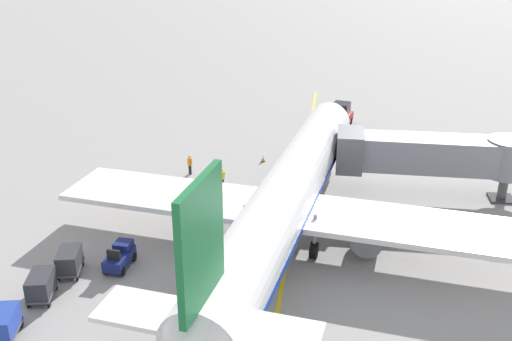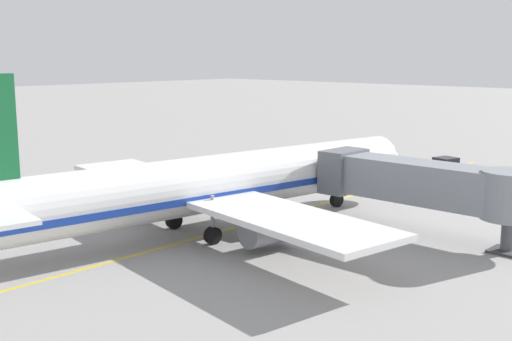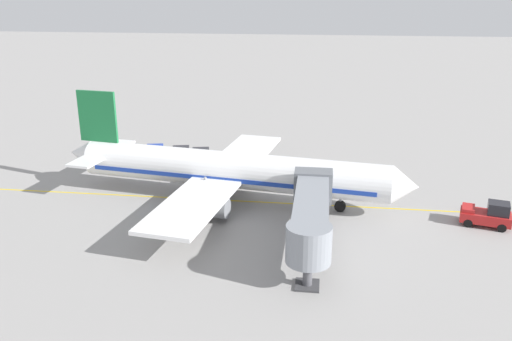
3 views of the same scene
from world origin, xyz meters
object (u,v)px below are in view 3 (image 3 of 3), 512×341
at_px(jet_bridge, 311,213).
at_px(baggage_tug_lead, 205,162).
at_px(baggage_cart_second_in_train, 181,151).
at_px(ground_crew_loader, 305,175).
at_px(ground_crew_wing_walker, 328,167).
at_px(baggage_cart_front, 201,153).
at_px(parked_airliner, 229,170).
at_px(baggage_cart_third_in_train, 155,150).
at_px(pushback_tractor, 488,215).
at_px(safety_cone_nose_left, 363,191).

xyz_separation_m(jet_bridge, baggage_tug_lead, (-20.20, -13.43, -2.74)).
bearing_deg(baggage_cart_second_in_train, ground_crew_loader, 65.96).
relative_size(baggage_cart_second_in_train, ground_crew_wing_walker, 1.76).
distance_m(baggage_tug_lead, baggage_cart_front, 2.99).
relative_size(parked_airliner, baggage_tug_lead, 14.46).
bearing_deg(baggage_cart_third_in_train, ground_crew_loader, 69.24).
distance_m(baggage_tug_lead, ground_crew_loader, 12.99).
bearing_deg(baggage_cart_front, pushback_tractor, 62.63).
relative_size(pushback_tractor, baggage_cart_front, 1.61).
bearing_deg(ground_crew_wing_walker, baggage_cart_second_in_train, -101.80).
bearing_deg(pushback_tractor, jet_bridge, -66.29).
xyz_separation_m(baggage_cart_front, ground_crew_loader, (6.78, 13.51, 0.00)).
bearing_deg(pushback_tractor, ground_crew_loader, -117.94).
height_order(pushback_tractor, safety_cone_nose_left, pushback_tractor).
height_order(baggage_cart_front, ground_crew_loader, ground_crew_loader).
bearing_deg(ground_crew_loader, parked_airliner, -52.56).
bearing_deg(ground_crew_wing_walker, jet_bridge, -4.47).
relative_size(parked_airliner, safety_cone_nose_left, 63.21).
bearing_deg(parked_airliner, baggage_cart_front, -154.78).
height_order(ground_crew_wing_walker, safety_cone_nose_left, ground_crew_wing_walker).
distance_m(pushback_tractor, safety_cone_nose_left, 12.72).
height_order(baggage_cart_second_in_train, ground_crew_wing_walker, ground_crew_wing_walker).
distance_m(parked_airliner, baggage_cart_front, 14.09).
xyz_separation_m(jet_bridge, ground_crew_loader, (-16.16, -1.09, -2.50)).
xyz_separation_m(baggage_tug_lead, ground_crew_wing_walker, (0.73, 14.95, 0.24)).
height_order(jet_bridge, baggage_cart_second_in_train, jet_bridge).
bearing_deg(safety_cone_nose_left, baggage_tug_lead, -109.30).
bearing_deg(baggage_tug_lead, ground_crew_wing_walker, 87.19).
distance_m(baggage_cart_front, ground_crew_wing_walker, 16.49).
relative_size(jet_bridge, ground_crew_loader, 8.59).
distance_m(parked_airliner, baggage_tug_lead, 11.21).
xyz_separation_m(parked_airliner, jet_bridge, (10.36, 8.67, 0.27)).
bearing_deg(parked_airliner, baggage_cart_third_in_train, -137.53).
bearing_deg(parked_airliner, ground_crew_wing_walker, 131.79).
relative_size(jet_bridge, ground_crew_wing_walker, 8.59).
distance_m(pushback_tractor, ground_crew_wing_walker, 19.13).
relative_size(baggage_cart_front, ground_crew_loader, 1.76).
height_order(parked_airliner, baggage_cart_front, parked_airliner).
distance_m(parked_airliner, baggage_cart_third_in_train, 18.16).
bearing_deg(pushback_tractor, parked_airliner, -97.59).
height_order(pushback_tractor, baggage_cart_second_in_train, pushback_tractor).
distance_m(baggage_cart_third_in_train, safety_cone_nose_left, 27.93).
height_order(jet_bridge, baggage_cart_third_in_train, jet_bridge).
height_order(baggage_tug_lead, safety_cone_nose_left, baggage_tug_lead).
relative_size(ground_crew_wing_walker, ground_crew_loader, 1.00).
relative_size(pushback_tractor, ground_crew_wing_walker, 2.84).
height_order(pushback_tractor, baggage_cart_third_in_train, pushback_tractor).
bearing_deg(safety_cone_nose_left, baggage_cart_second_in_train, -113.36).
height_order(parked_airliner, jet_bridge, parked_airliner).
relative_size(jet_bridge, baggage_cart_second_in_train, 4.87).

